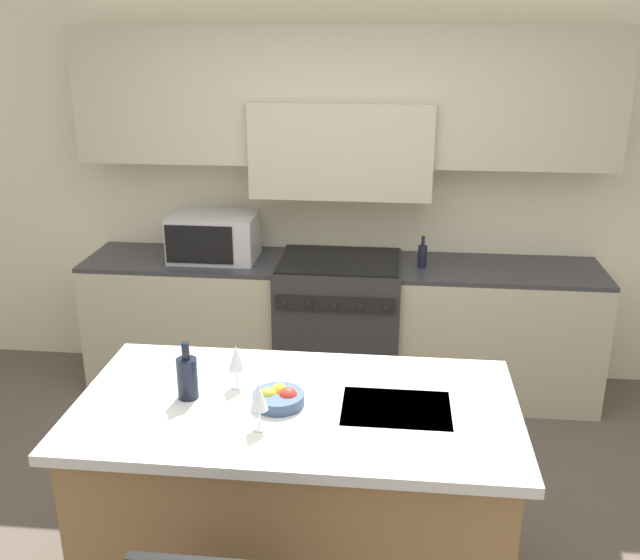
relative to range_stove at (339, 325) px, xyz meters
The scene contains 10 objects.
back_cabinetry 1.15m from the range_stove, 90.00° to the left, with size 10.00×0.46×2.70m.
back_counter 0.03m from the range_stove, 90.00° to the left, with size 3.42×0.62×0.91m.
range_stove is the anchor object (origin of this frame).
microwave 1.03m from the range_stove, behind, with size 0.57×0.39×0.31m.
kitchen_island 1.89m from the range_stove, 90.74° to the right, with size 1.82×0.97×0.94m.
wine_bottle 2.03m from the range_stove, 104.15° to the right, with size 0.09×0.09×0.25m.
wine_glass_near 2.19m from the range_stove, 93.73° to the right, with size 0.07×0.07×0.20m.
wine_glass_far 1.91m from the range_stove, 99.35° to the right, with size 0.07×0.07×0.20m.
fruit_bowl 1.98m from the range_stove, 92.79° to the right, with size 0.21×0.21×0.08m.
oil_bottle_on_counter 0.75m from the range_stove, ahead, with size 0.06×0.06×0.21m.
Camera 1 is at (0.35, -2.65, 2.40)m, focal length 40.00 mm.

